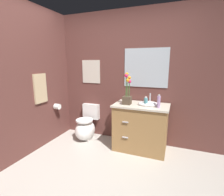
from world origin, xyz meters
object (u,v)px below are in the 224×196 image
at_px(wall_poster, 91,72).
at_px(hanging_towel, 40,88).
at_px(toilet, 86,127).
at_px(soap_bottle, 159,102).
at_px(vanity_cabinet, 141,127).
at_px(flower_vase, 127,94).
at_px(wall_mirror, 146,68).
at_px(lotion_bottle, 146,102).
at_px(toilet_paper_roll, 57,107).

relative_size(wall_poster, hanging_towel, 0.90).
height_order(toilet, soap_bottle, soap_bottle).
bearing_deg(vanity_cabinet, hanging_towel, -163.21).
bearing_deg(wall_poster, hanging_towel, -126.04).
relative_size(flower_vase, hanging_towel, 1.05).
distance_m(toilet, wall_mirror, 1.67).
bearing_deg(toilet, wall_poster, 90.00).
distance_m(toilet, flower_vase, 1.18).
xyz_separation_m(vanity_cabinet, wall_poster, (-1.13, 0.29, 0.93)).
height_order(vanity_cabinet, hanging_towel, hanging_towel).
bearing_deg(lotion_bottle, wall_mirror, 103.43).
xyz_separation_m(toilet, wall_mirror, (1.12, 0.27, 1.21)).
distance_m(toilet, soap_bottle, 1.59).
xyz_separation_m(vanity_cabinet, soap_bottle, (0.30, -0.11, 0.51)).
height_order(lotion_bottle, toilet_paper_roll, lotion_bottle).
height_order(soap_bottle, hanging_towel, hanging_towel).
xyz_separation_m(wall_poster, wall_mirror, (1.12, 0.00, 0.09)).
xyz_separation_m(hanging_towel, toilet_paper_roll, (0.06, 0.35, -0.41)).
bearing_deg(vanity_cabinet, wall_mirror, 90.55).
bearing_deg(hanging_towel, lotion_bottle, 13.76).
height_order(flower_vase, lotion_bottle, flower_vase).
bearing_deg(lotion_bottle, toilet_paper_roll, -176.94).
bearing_deg(wall_mirror, toilet_paper_roll, -164.38).
bearing_deg(vanity_cabinet, toilet_paper_roll, -174.16).
height_order(toilet, lotion_bottle, lotion_bottle).
bearing_deg(vanity_cabinet, toilet, 178.66).
relative_size(vanity_cabinet, soap_bottle, 4.65).
bearing_deg(hanging_towel, toilet, 42.67).
height_order(soap_bottle, wall_poster, wall_poster).
relative_size(vanity_cabinet, wall_mirror, 1.27).
height_order(wall_mirror, toilet_paper_roll, wall_mirror).
height_order(vanity_cabinet, soap_bottle, soap_bottle).
bearing_deg(wall_mirror, hanging_towel, -154.65).
bearing_deg(flower_vase, toilet, 174.07).
relative_size(hanging_towel, toilet_paper_roll, 4.73).
distance_m(lotion_bottle, hanging_towel, 1.87).
xyz_separation_m(soap_bottle, wall_mirror, (-0.30, 0.41, 0.52)).
relative_size(soap_bottle, lotion_bottle, 1.34).
relative_size(vanity_cabinet, wall_poster, 2.16).
bearing_deg(soap_bottle, wall_poster, 164.07).
xyz_separation_m(toilet, hanging_towel, (-0.59, -0.54, 0.85)).
bearing_deg(soap_bottle, wall_mirror, 126.38).
relative_size(wall_mirror, hanging_towel, 1.54).
height_order(toilet, hanging_towel, hanging_towel).
bearing_deg(vanity_cabinet, wall_poster, 165.37).
height_order(flower_vase, toilet_paper_roll, flower_vase).
bearing_deg(flower_vase, lotion_bottle, -1.94).
relative_size(wall_poster, toilet_paper_roll, 4.25).
xyz_separation_m(flower_vase, toilet_paper_roll, (-1.42, -0.10, -0.34)).
relative_size(lotion_bottle, hanging_towel, 0.31).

